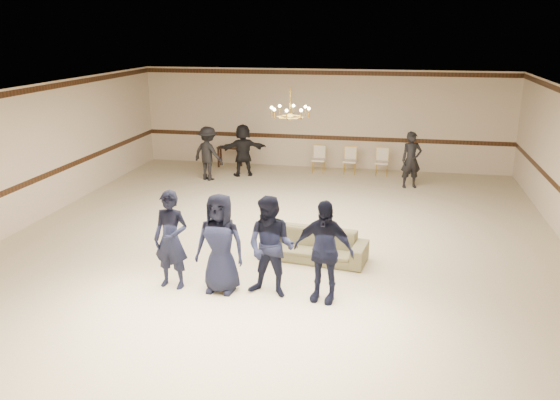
{
  "coord_description": "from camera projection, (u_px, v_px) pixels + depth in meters",
  "views": [
    {
      "loc": [
        2.32,
        -11.66,
        4.48
      ],
      "look_at": [
        0.07,
        -0.5,
        1.06
      ],
      "focal_mm": 37.13,
      "sensor_mm": 36.0,
      "label": 1
    }
  ],
  "objects": [
    {
      "name": "banquet_chair_mid",
      "position": [
        350.0,
        161.0,
        18.26
      ],
      "size": [
        0.44,
        0.44,
        0.84
      ],
      "primitive_type": null,
      "rotation": [
        0.0,
        0.0,
        -0.07
      ],
      "color": "beige",
      "rests_on": "floor"
    },
    {
      "name": "boy_c",
      "position": [
        271.0,
        247.0,
        9.83
      ],
      "size": [
        0.96,
        0.8,
        1.77
      ],
      "primitive_type": "imported",
      "rotation": [
        0.0,
        0.0,
        -0.16
      ],
      "color": "black",
      "rests_on": "floor"
    },
    {
      "name": "crown_molding",
      "position": [
        324.0,
        73.0,
        18.35
      ],
      "size": [
        12.0,
        0.02,
        0.14
      ],
      "primitive_type": "cube",
      "color": "#3A1F11",
      "rests_on": "wall_back"
    },
    {
      "name": "chair_rail",
      "position": [
        323.0,
        137.0,
        18.95
      ],
      "size": [
        12.0,
        0.02,
        0.14
      ],
      "primitive_type": "cube",
      "color": "#3A1F11",
      "rests_on": "wall_back"
    },
    {
      "name": "chandelier",
      "position": [
        290.0,
        102.0,
        12.79
      ],
      "size": [
        0.94,
        0.94,
        0.89
      ],
      "primitive_type": null,
      "color": "#B49139",
      "rests_on": "ceiling"
    },
    {
      "name": "adult_left",
      "position": [
        208.0,
        153.0,
        17.45
      ],
      "size": [
        1.2,
        0.96,
        1.63
      ],
      "primitive_type": "imported",
      "rotation": [
        0.0,
        0.0,
        2.75
      ],
      "color": "black",
      "rests_on": "floor"
    },
    {
      "name": "adult_right",
      "position": [
        411.0,
        160.0,
        16.59
      ],
      "size": [
        0.69,
        0.56,
        1.63
      ],
      "primitive_type": "imported",
      "rotation": [
        0.0,
        0.0,
        0.32
      ],
      "color": "black",
      "rests_on": "floor"
    },
    {
      "name": "boy_a",
      "position": [
        171.0,
        240.0,
        10.17
      ],
      "size": [
        0.69,
        0.49,
        1.77
      ],
      "primitive_type": "imported",
      "rotation": [
        0.0,
        0.0,
        -0.1
      ],
      "color": "black",
      "rests_on": "floor"
    },
    {
      "name": "console_table",
      "position": [
        230.0,
        157.0,
        19.23
      ],
      "size": [
        0.82,
        0.39,
        0.67
      ],
      "primitive_type": "cube",
      "rotation": [
        0.0,
        0.0,
        -0.07
      ],
      "color": "#341B11",
      "rests_on": "floor"
    },
    {
      "name": "adult_mid",
      "position": [
        243.0,
        150.0,
        17.93
      ],
      "size": [
        1.58,
        1.05,
        1.63
      ],
      "primitive_type": "imported",
      "rotation": [
        0.0,
        0.0,
        3.56
      ],
      "color": "black",
      "rests_on": "floor"
    },
    {
      "name": "boy_d",
      "position": [
        324.0,
        251.0,
        9.66
      ],
      "size": [
        1.1,
        0.61,
        1.77
      ],
      "primitive_type": "imported",
      "rotation": [
        0.0,
        0.0,
        -0.17
      ],
      "color": "black",
      "rests_on": "floor"
    },
    {
      "name": "banquet_chair_left",
      "position": [
        319.0,
        159.0,
        18.45
      ],
      "size": [
        0.43,
        0.43,
        0.84
      ],
      "primitive_type": null,
      "rotation": [
        0.0,
        0.0,
        0.04
      ],
      "color": "beige",
      "rests_on": "floor"
    },
    {
      "name": "boy_b",
      "position": [
        220.0,
        243.0,
        10.0
      ],
      "size": [
        0.89,
        0.61,
        1.77
      ],
      "primitive_type": "imported",
      "rotation": [
        0.0,
        0.0,
        -0.05
      ],
      "color": "black",
      "rests_on": "floor"
    },
    {
      "name": "settee",
      "position": [
        315.0,
        245.0,
        11.53
      ],
      "size": [
        2.13,
        1.07,
        0.6
      ],
      "primitive_type": "imported",
      "rotation": [
        0.0,
        0.0,
        -0.14
      ],
      "color": "#7E7C54",
      "rests_on": "floor"
    },
    {
      "name": "banquet_chair_right",
      "position": [
        382.0,
        162.0,
        18.07
      ],
      "size": [
        0.43,
        0.43,
        0.84
      ],
      "primitive_type": null,
      "rotation": [
        0.0,
        0.0,
        -0.06
      ],
      "color": "beige",
      "rests_on": "floor"
    },
    {
      "name": "room",
      "position": [
        281.0,
        169.0,
        12.22
      ],
      "size": [
        12.01,
        14.01,
        3.21
      ],
      "color": "beige",
      "rests_on": "ground"
    }
  ]
}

